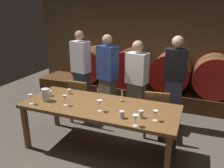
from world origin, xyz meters
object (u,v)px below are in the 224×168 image
Objects in this scene: wine_glass_right at (136,118)px; cup_center_right at (122,115)px; wine_glass_center at (100,103)px; candle_left at (98,96)px; chair_right at (156,112)px; wine_barrel_far_left at (92,64)px; wine_glass_left at (65,98)px; guest_center_right at (136,83)px; guest_far_right at (174,82)px; wine_barrel_far_right at (214,76)px; guest_center_left at (108,77)px; wine_barrel_center_right at (171,71)px; candle_right at (122,98)px; cup_center_left at (69,91)px; wine_glass_far_right at (155,113)px; cup_far_right at (141,114)px; guest_far_left at (81,71)px; wine_barrel_center_left at (129,67)px; cup_far_left at (49,93)px; pitcher at (46,95)px; wine_glass_far_left at (30,97)px; chair_left at (81,99)px; dining_table at (100,109)px.

wine_glass_right reaches higher than cup_center_right.
candle_left is at bearing 118.16° from wine_glass_center.
chair_right is 1.05m from candle_left.
wine_barrel_far_left is 5.37× the size of wine_glass_left.
guest_center_right is 0.69m from guest_far_right.
guest_center_left is at bearing -147.82° from wine_barrel_far_right.
wine_barrel_center_right is 2.29m from candle_left.
cup_center_left is (-0.96, -0.01, -0.02)m from candle_right.
guest_far_right is (1.27, 0.14, 0.01)m from guest_center_left.
wine_glass_far_right reaches higher than cup_far_right.
guest_far_left is 8.30× the size of candle_left.
candle_left is 1.02m from wine_glass_right.
wine_barrel_center_left is at bearing 85.26° from wine_glass_left.
guest_far_left reaches higher than wine_glass_left.
candle_left is at bearing 38.52° from guest_far_right.
cup_far_right is at bearing -7.25° from cup_far_left.
candle_left is 1.38× the size of wine_glass_right.
guest_far_left is 1.41m from pitcher.
guest_center_right is 0.79m from candle_right.
guest_far_right reaches higher than chair_right.
wine_glass_far_left reaches higher than cup_center_right.
cup_center_left is at bearing 155.17° from cup_center_right.
wine_glass_left is 0.53m from cup_far_left.
chair_right is at bearing -179.38° from chair_left.
chair_right is 0.51× the size of guest_center_left.
wine_glass_center is 0.38m from cup_center_right.
cup_center_right is at bearing -74.41° from wine_barrel_center_left.
wine_barrel_center_left reaches higher than wine_glass_far_left.
guest_far_left is at bearing 93.01° from cup_far_left.
candle_left is 1.04m from wine_glass_far_left.
guest_far_left is (0.28, -1.07, 0.11)m from wine_barrel_far_left.
wine_barrel_center_left reaches higher than wine_glass_far_right.
guest_far_right is at bearing -154.93° from guest_center_left.
wine_glass_left is (-0.75, -0.46, 0.06)m from candle_right.
candle_right is 1.34× the size of wine_glass_far_left.
chair_right is at bearing 42.25° from dining_table.
pitcher is at bearing -103.57° from wine_barrel_center_left.
chair_right is 1.20m from guest_center_left.
guest_center_right is 1.25m from wine_glass_center.
wine_barrel_center_right is 1.00× the size of chair_left.
wine_glass_far_right is 1.64× the size of cup_far_left.
guest_center_right reaches higher than dining_table.
cup_center_left is (-1.64, -0.96, -0.08)m from guest_far_right.
guest_far_left reaches higher than wine_glass_center.
wine_barrel_far_left is 2.15m from cup_center_left.
candle_left is (0.61, -0.49, 0.34)m from chair_left.
cup_far_left is at bearing -169.75° from candle_right.
cup_far_right is at bearing -91.30° from wine_barrel_center_right.
guest_far_right reaches higher than wine_barrel_far_right.
chair_left is (-1.47, -1.63, -0.30)m from wine_barrel_center_right.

